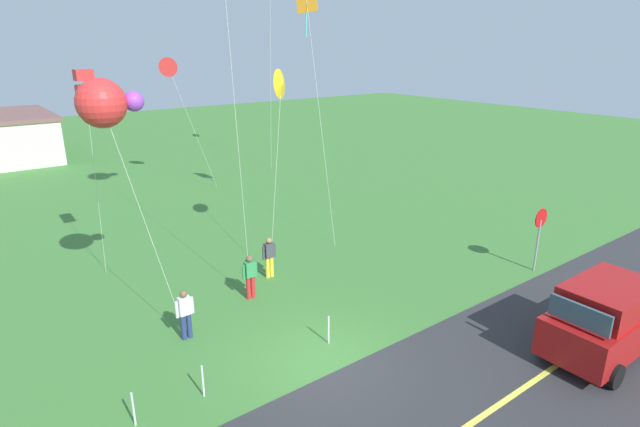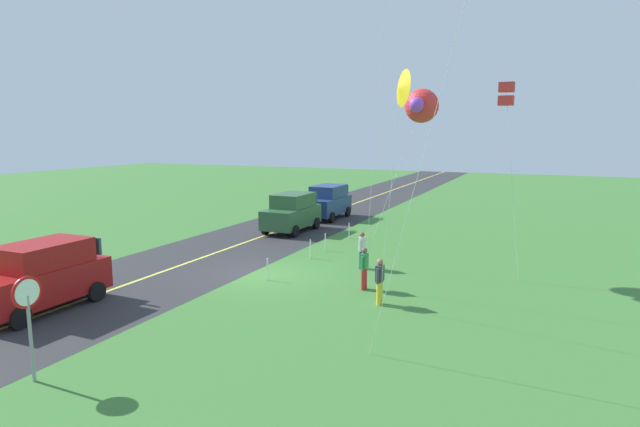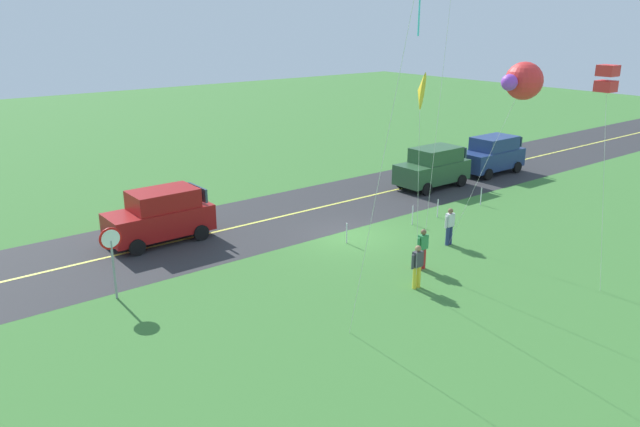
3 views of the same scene
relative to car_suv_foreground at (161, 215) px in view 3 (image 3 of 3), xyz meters
The scene contains 17 objects.
ground_plane 8.13m from the car_suv_foreground, 146.71° to the left, with size 120.00×120.00×0.10m, color #3D7533.
asphalt_road 6.83m from the car_suv_foreground, behind, with size 120.00×7.00×0.00m, color #2D2D30.
road_centre_stripe 6.83m from the car_suv_foreground, behind, with size 120.00×0.16×0.00m, color #E5E04C.
car_suv_foreground is the anchor object (origin of this frame).
car_parked_west_near 15.73m from the car_suv_foreground, behind, with size 4.40×2.12×2.24m.
car_parked_west_far 20.96m from the car_suv_foreground, behind, with size 4.40×2.12×2.24m.
stop_sign 5.68m from the car_suv_foreground, 49.91° to the left, with size 0.76×0.08×2.56m.
person_adult_near 12.20m from the car_suv_foreground, 139.61° to the left, with size 0.58×0.22×1.60m.
person_adult_companion 11.25m from the car_suv_foreground, 116.60° to the left, with size 0.58×0.22×1.60m.
person_child_watcher 11.08m from the car_suv_foreground, 125.65° to the left, with size 0.58×0.22×1.60m.
kite_red_low 15.48m from the car_suv_foreground, 135.52° to the left, with size 1.90×2.88×7.60m.
kite_blue_mid 13.04m from the car_suv_foreground, 108.61° to the left, with size 1.86×1.39×7.65m.
kite_orange_near 17.76m from the car_suv_foreground, 126.61° to the left, with size 0.56×1.11×7.69m.
fence_post_0 15.89m from the car_suv_foreground, 161.21° to the left, with size 0.05×0.05×0.90m, color silver.
fence_post_1 12.83m from the car_suv_foreground, 156.47° to the left, with size 0.05×0.05×0.90m, color silver.
fence_post_2 11.27m from the car_suv_foreground, 152.96° to the left, with size 0.05×0.05×0.90m, color silver.
fence_post_3 7.93m from the car_suv_foreground, 139.64° to the left, with size 0.05×0.05×0.90m, color silver.
Camera 3 is at (16.68, 19.16, 9.19)m, focal length 34.43 mm.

